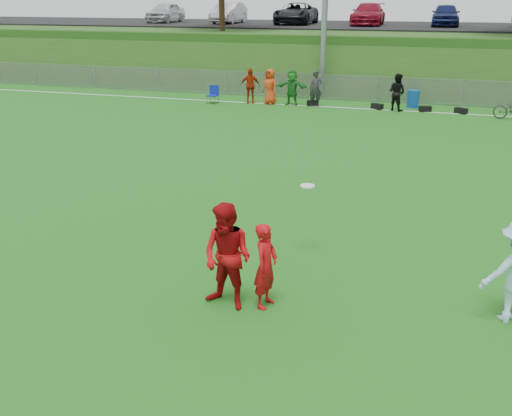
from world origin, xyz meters
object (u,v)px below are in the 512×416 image
at_px(frisbee, 308,186).
at_px(recycling_bin, 413,99).
at_px(player_red_left, 266,266).
at_px(player_red_center, 227,257).

height_order(frisbee, recycling_bin, frisbee).
distance_m(player_red_left, recycling_bin, 19.89).
relative_size(player_red_center, recycling_bin, 2.27).
relative_size(player_red_center, frisbee, 6.32).
height_order(player_red_center, frisbee, player_red_center).
bearing_deg(player_red_left, frisbee, 4.07).
bearing_deg(recycling_bin, player_red_center, -96.71).
height_order(player_red_left, frisbee, player_red_left).
bearing_deg(player_red_left, player_red_center, 118.64).
bearing_deg(player_red_center, frisbee, 86.23).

